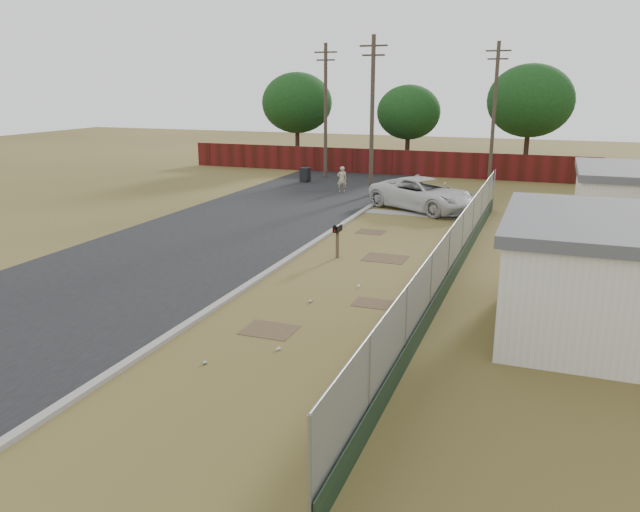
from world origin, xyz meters
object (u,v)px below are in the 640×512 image
at_px(fire_hydrant, 346,416).
at_px(trash_bin, 305,175).
at_px(mailbox, 337,231).
at_px(pedestrian, 342,179).
at_px(pickup_truck, 424,194).

bearing_deg(fire_hydrant, trash_bin, 113.15).
bearing_deg(mailbox, fire_hydrant, -70.35).
bearing_deg(pedestrian, pickup_truck, 125.07).
relative_size(pedestrian, trash_bin, 1.63).
bearing_deg(pedestrian, fire_hydrant, 86.82).
bearing_deg(trash_bin, pickup_truck, -35.91).
relative_size(fire_hydrant, trash_bin, 0.77).
xyz_separation_m(fire_hydrant, trash_bin, (-12.26, 28.67, 0.15)).
height_order(pickup_truck, trash_bin, pickup_truck).
height_order(mailbox, trash_bin, mailbox).
relative_size(pickup_truck, trash_bin, 6.22).
xyz_separation_m(mailbox, pickup_truck, (1.22, 10.34, -0.20)).
relative_size(fire_hydrant, mailbox, 0.56).
distance_m(fire_hydrant, pickup_truck, 22.10).
xyz_separation_m(fire_hydrant, mailbox, (-4.13, 11.55, 0.69)).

